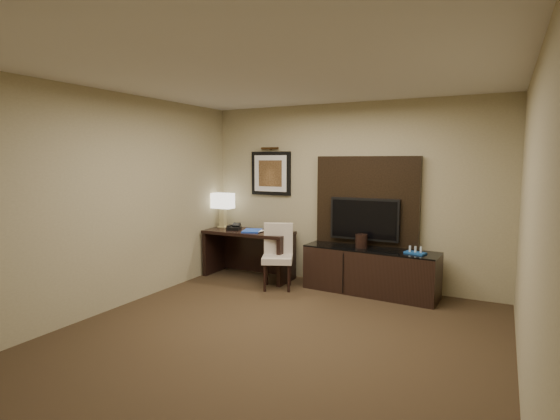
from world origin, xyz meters
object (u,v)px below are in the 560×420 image
Objects in this scene: tv at (364,219)px; minibar_tray at (415,250)px; desk at (249,254)px; table_lamp at (223,211)px; ice_bucket at (361,241)px; desk_chair at (277,258)px; credenza at (370,271)px; desk_phone at (234,227)px.

tv is 0.87m from minibar_tray.
minibar_tray is (2.56, -0.01, 0.31)m from desk.
table_lamp reaches higher than ice_bucket.
desk_chair is at bearing -152.53° from tv.
credenza is 2.61m from table_lamp.
tv is 1.84× the size of table_lamp.
tv is 5.01× the size of desk_phone.
credenza is at bearing -5.90° from desk_chair.
table_lamp is at bearing 137.24° from desk_chair.
desk_chair is 3.41× the size of minibar_tray.
tv reaches higher than desk.
desk is 2.58× the size of table_lamp.
minibar_tray is at bearing -12.95° from desk_chair.
credenza is 9.76× the size of ice_bucket.
desk_chair is at bearing -159.02° from credenza.
credenza is at bearing -51.91° from tv.
desk_chair reaches higher than credenza.
ice_bucket reaches higher than desk.
desk_chair is 1.45m from table_lamp.
tv is 0.34m from ice_bucket.
tv reaches higher than desk_phone.
desk_phone is at bearing 139.20° from desk_chair.
minibar_tray is (0.62, -0.06, 0.37)m from credenza.
table_lamp is at bearing -176.91° from tv.
table_lamp is 2.08× the size of minibar_tray.
desk_phone is (-2.05, -0.27, -0.22)m from tv.
desk_chair is (-1.11, -0.58, -0.57)m from tv.
tv reaches higher than credenza.
desk_chair is 4.47× the size of desk_phone.
desk_phone is at bearing -177.52° from ice_bucket.
desk_phone is (-2.20, -0.08, 0.48)m from credenza.
minibar_tray is (3.13, -0.12, -0.34)m from table_lamp.
credenza is (1.95, 0.05, -0.06)m from desk.
credenza is at bearing 0.59° from desk.
ice_bucket is at bearing 175.38° from minibar_tray.
minibar_tray is at bearing -1.00° from desk.
tv is at bearing 3.09° from table_lamp.
table_lamp reaches higher than desk.
tv is at bearing 162.20° from minibar_tray.
desk is 7.40× the size of ice_bucket.
table_lamp is 2.87× the size of ice_bucket.
desk_chair is at bearing -160.77° from ice_bucket.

